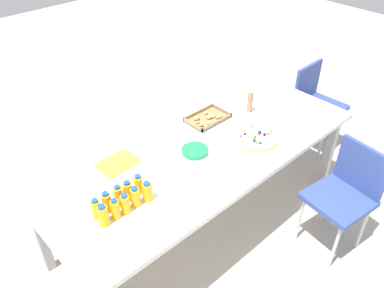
% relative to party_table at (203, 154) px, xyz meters
% --- Properties ---
extents(ground_plane, '(12.00, 12.00, 0.00)m').
position_rel_party_table_xyz_m(ground_plane, '(0.00, 0.00, -0.68)').
color(ground_plane, '#B2A899').
extents(party_table, '(2.40, 0.98, 0.74)m').
position_rel_party_table_xyz_m(party_table, '(0.00, 0.00, 0.00)').
color(party_table, white).
rests_on(party_table, ground_plane).
extents(chair_end, '(0.41, 0.41, 0.83)m').
position_rel_party_table_xyz_m(chair_end, '(1.54, 0.03, -0.18)').
color(chair_end, '#33478C').
rests_on(chair_end, ground_plane).
extents(chair_near_right, '(0.45, 0.45, 0.83)m').
position_rel_party_table_xyz_m(chair_near_right, '(0.61, -0.82, -0.18)').
color(chair_near_right, '#33478C').
rests_on(chair_near_right, ground_plane).
extents(juice_bottle_0, '(0.06, 0.06, 0.14)m').
position_rel_party_table_xyz_m(juice_bottle_0, '(-0.90, -0.13, 0.12)').
color(juice_bottle_0, '#FAAC14').
rests_on(juice_bottle_0, party_table).
extents(juice_bottle_1, '(0.05, 0.05, 0.14)m').
position_rel_party_table_xyz_m(juice_bottle_1, '(-0.82, -0.14, 0.12)').
color(juice_bottle_1, '#FAAD14').
rests_on(juice_bottle_1, party_table).
extents(juice_bottle_2, '(0.05, 0.05, 0.14)m').
position_rel_party_table_xyz_m(juice_bottle_2, '(-0.76, -0.14, 0.12)').
color(juice_bottle_2, '#FAAD14').
rests_on(juice_bottle_2, party_table).
extents(juice_bottle_3, '(0.06, 0.06, 0.14)m').
position_rel_party_table_xyz_m(juice_bottle_3, '(-0.68, -0.13, 0.12)').
color(juice_bottle_3, '#F9AC14').
rests_on(juice_bottle_3, party_table).
extents(juice_bottle_4, '(0.06, 0.06, 0.13)m').
position_rel_party_table_xyz_m(juice_bottle_4, '(-0.60, -0.14, 0.12)').
color(juice_bottle_4, '#FAAC14').
rests_on(juice_bottle_4, party_table).
extents(juice_bottle_5, '(0.05, 0.05, 0.14)m').
position_rel_party_table_xyz_m(juice_bottle_5, '(-0.90, -0.06, 0.12)').
color(juice_bottle_5, '#F9AC14').
rests_on(juice_bottle_5, party_table).
extents(juice_bottle_6, '(0.06, 0.06, 0.14)m').
position_rel_party_table_xyz_m(juice_bottle_6, '(-0.83, -0.06, 0.12)').
color(juice_bottle_6, '#F9AC14').
rests_on(juice_bottle_6, party_table).
extents(juice_bottle_7, '(0.05, 0.05, 0.15)m').
position_rel_party_table_xyz_m(juice_bottle_7, '(-0.75, -0.07, 0.13)').
color(juice_bottle_7, '#F9AE14').
rests_on(juice_bottle_7, party_table).
extents(juice_bottle_8, '(0.06, 0.06, 0.13)m').
position_rel_party_table_xyz_m(juice_bottle_8, '(-0.68, -0.06, 0.12)').
color(juice_bottle_8, '#FAAD14').
rests_on(juice_bottle_8, party_table).
extents(juice_bottle_9, '(0.06, 0.06, 0.14)m').
position_rel_party_table_xyz_m(juice_bottle_9, '(-0.61, -0.06, 0.12)').
color(juice_bottle_9, '#F9AB14').
rests_on(juice_bottle_9, party_table).
extents(fruit_pizza, '(0.36, 0.36, 0.05)m').
position_rel_party_table_xyz_m(fruit_pizza, '(0.36, -0.17, 0.07)').
color(fruit_pizza, tan).
rests_on(fruit_pizza, party_table).
extents(snack_tray, '(0.33, 0.22, 0.04)m').
position_rel_party_table_xyz_m(snack_tray, '(0.28, 0.24, 0.07)').
color(snack_tray, olive).
rests_on(snack_tray, party_table).
extents(plate_stack, '(0.19, 0.19, 0.03)m').
position_rel_party_table_xyz_m(plate_stack, '(-0.08, 0.00, 0.07)').
color(plate_stack, '#1E8C4C').
rests_on(plate_stack, party_table).
extents(napkin_stack, '(0.15, 0.15, 0.02)m').
position_rel_party_table_xyz_m(napkin_stack, '(0.82, -0.15, 0.06)').
color(napkin_stack, white).
rests_on(napkin_stack, party_table).
extents(cardboard_tube, '(0.04, 0.04, 0.18)m').
position_rel_party_table_xyz_m(cardboard_tube, '(0.61, 0.10, 0.15)').
color(cardboard_tube, '#9E7A56').
rests_on(cardboard_tube, party_table).
extents(paper_folder, '(0.27, 0.22, 0.01)m').
position_rel_party_table_xyz_m(paper_folder, '(-0.54, 0.26, 0.06)').
color(paper_folder, yellow).
rests_on(paper_folder, party_table).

